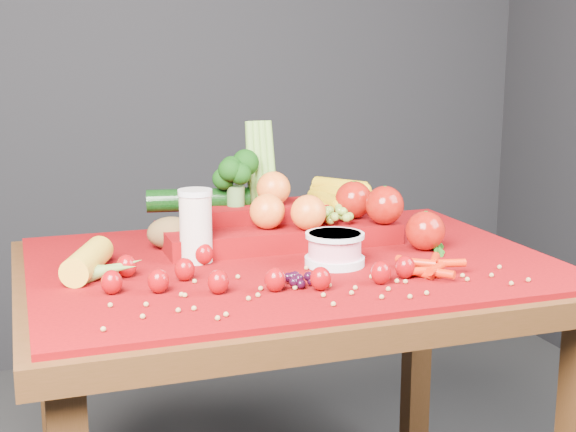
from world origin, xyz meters
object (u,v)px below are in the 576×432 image
object	(u,v)px
table	(291,308)
milk_glass	(196,223)
yogurt_bowl	(335,248)
produce_mound	(291,215)

from	to	relation	value
table	milk_glass	world-z (taller)	milk_glass
yogurt_bowl	produce_mound	size ratio (longest dim) A/B	0.20
milk_glass	produce_mound	bearing A→B (deg)	23.00
table	yogurt_bowl	xyz separation A→B (m)	(0.07, -0.07, 0.14)
yogurt_bowl	produce_mound	world-z (taller)	produce_mound
milk_glass	table	bearing A→B (deg)	-14.03
table	produce_mound	world-z (taller)	produce_mound
yogurt_bowl	produce_mound	distance (m)	0.22
milk_glass	yogurt_bowl	bearing A→B (deg)	-24.16
milk_glass	produce_mound	distance (m)	0.26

